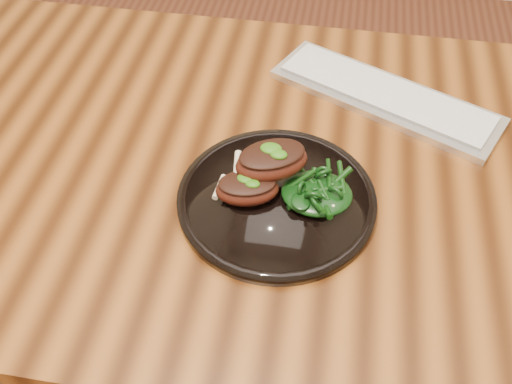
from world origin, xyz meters
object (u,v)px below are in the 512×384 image
desk (297,199)px  keyboard (385,96)px  greens_heap (317,190)px  lamb_chop_front (247,188)px  plate (277,199)px

desk → keyboard: 0.24m
greens_heap → keyboard: (0.10, 0.26, -0.02)m
desk → lamb_chop_front: lamb_chop_front is taller
lamb_chop_front → greens_heap: bearing=8.9°
greens_heap → keyboard: size_ratio=0.25×
plate → greens_heap: (0.06, 0.01, 0.02)m
greens_heap → keyboard: bearing=70.3°
lamb_chop_front → keyboard: bearing=55.3°
desk → plate: (-0.03, -0.09, 0.09)m
plate → lamb_chop_front: size_ratio=2.84×
desk → keyboard: keyboard is taller
greens_heap → keyboard: 0.28m
desk → lamb_chop_front: bearing=-124.6°
lamb_chop_front → greens_heap: 0.10m
lamb_chop_front → keyboard: lamb_chop_front is taller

